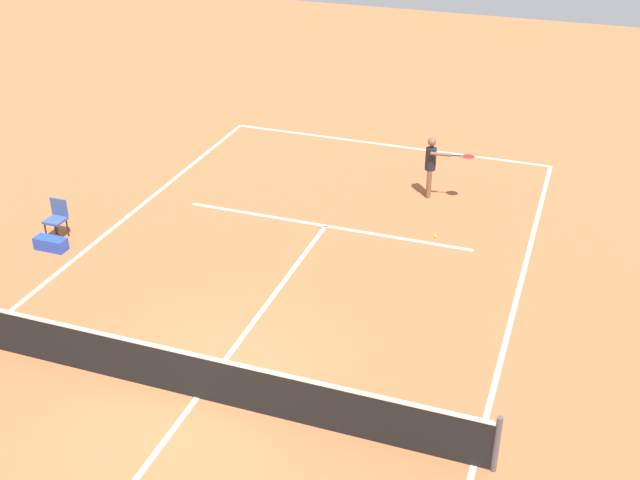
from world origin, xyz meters
The scene contains 7 objects.
ground_plane centered at (0.00, 0.00, 0.00)m, with size 60.00×60.00×0.00m, color #B76038.
court_lines centered at (0.00, 0.00, 0.00)m, with size 9.81×24.90×0.01m.
tennis_net centered at (0.00, 0.00, 0.50)m, with size 10.41×0.10×1.07m.
player_serving centered at (-2.04, -9.33, 0.97)m, with size 1.28×0.46×1.63m.
tennis_ball centered at (-2.66, -7.15, 0.03)m, with size 0.07×0.07×0.07m, color #CCE033.
courtside_chair_mid centered at (5.80, -4.16, 0.53)m, with size 0.44×0.46×0.95m.
equipment_bag centered at (5.62, -3.58, 0.15)m, with size 0.76×0.32×0.30m, color #2647B7.
Camera 1 is at (-5.69, 9.56, 9.17)m, focal length 44.90 mm.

